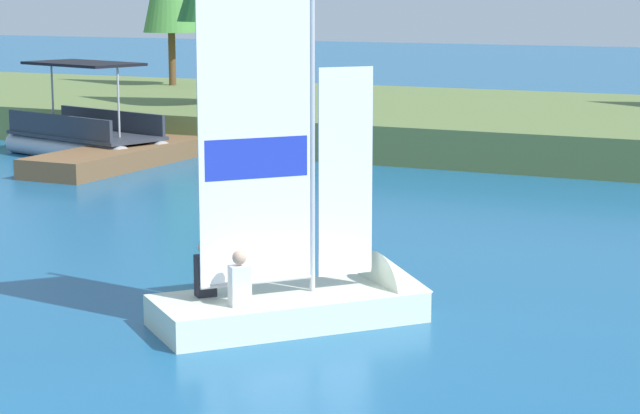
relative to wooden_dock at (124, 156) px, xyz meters
The scene contains 4 objects.
shore_bank 13.76m from the wooden_dock, 44.68° to the left, with size 80.00×13.51×1.09m, color #5B703D.
wooden_dock is the anchor object (origin of this frame).
sailboat 16.53m from the wooden_dock, 44.54° to the right, with size 3.90×4.22×6.34m.
pontoon_boat 2.10m from the wooden_dock, 156.47° to the left, with size 5.38×3.30×2.73m.
Camera 1 is at (9.02, -6.96, 4.64)m, focal length 66.07 mm.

